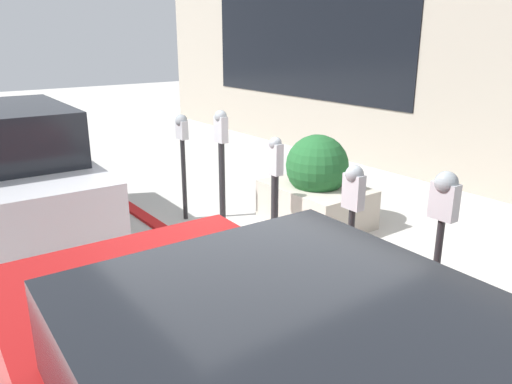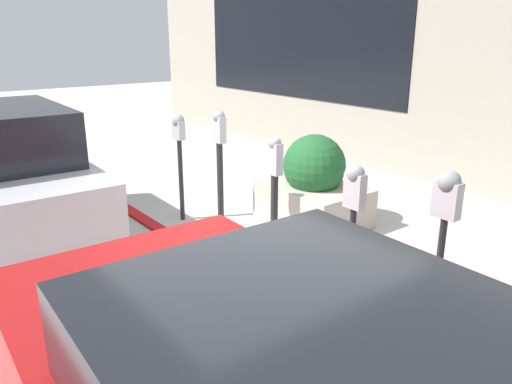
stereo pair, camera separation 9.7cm
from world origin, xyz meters
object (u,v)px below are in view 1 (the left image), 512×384
at_px(parking_meter_fourth, 222,157).
at_px(planter_box, 316,187).
at_px(parking_meter_nearest, 442,220).
at_px(parking_meter_farthest, 182,144).
at_px(parking_meter_second, 353,206).
at_px(parking_meter_middle, 275,188).

xyz_separation_m(parking_meter_fourth, planter_box, (-0.23, -1.27, -0.54)).
distance_m(parking_meter_fourth, planter_box, 1.40).
bearing_deg(parking_meter_nearest, parking_meter_farthest, -0.61).
relative_size(parking_meter_farthest, planter_box, 1.05).
relative_size(parking_meter_second, parking_meter_middle, 0.95).
height_order(parking_meter_middle, parking_meter_farthest, parking_meter_middle).
bearing_deg(parking_meter_second, parking_meter_fourth, -0.61).
height_order(parking_meter_nearest, parking_meter_second, parking_meter_nearest).
relative_size(parking_meter_fourth, parking_meter_farthest, 1.11).
xyz_separation_m(parking_meter_middle, planter_box, (0.76, -1.30, -0.42)).
height_order(parking_meter_nearest, parking_meter_farthest, parking_meter_nearest).
bearing_deg(planter_box, parking_meter_second, 143.97).
bearing_deg(parking_meter_fourth, parking_meter_middle, 178.73).
distance_m(parking_meter_farthest, planter_box, 1.79).
bearing_deg(parking_meter_second, planter_box, -36.03).
relative_size(parking_meter_middle, parking_meter_fourth, 0.91).
distance_m(parking_meter_second, parking_meter_farthest, 2.90).
distance_m(parking_meter_middle, parking_meter_farthest, 1.89).
height_order(parking_meter_fourth, parking_meter_farthest, parking_meter_fourth).
distance_m(parking_meter_second, parking_meter_fourth, 2.01).
relative_size(parking_meter_nearest, parking_meter_second, 1.10).
xyz_separation_m(parking_meter_nearest, parking_meter_middle, (1.85, -0.03, -0.24)).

